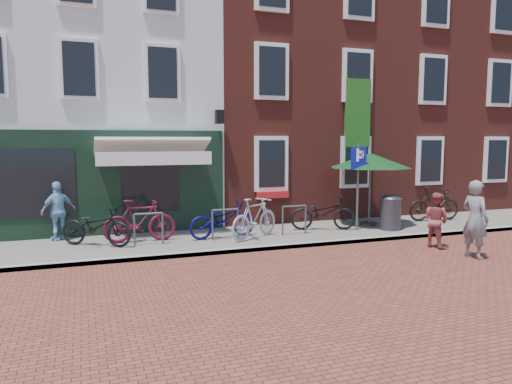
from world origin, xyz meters
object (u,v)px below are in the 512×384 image
object	(u,v)px
bicycle_0	(96,226)
boy	(436,220)
bicycle_1	(140,221)
bicycle_4	(323,213)
parasol	(370,158)
cafe_person	(59,211)
parking_sign	(358,172)
litter_bin	(391,210)
bicycle_3	(255,218)
woman	(475,219)
bicycle_2	(223,219)
bicycle_5	(434,204)

from	to	relation	value
bicycle_0	boy	bearing A→B (deg)	-74.85
bicycle_1	bicycle_4	xyz separation A→B (m)	(5.25, -0.10, -0.05)
parasol	cafe_person	distance (m)	9.09
parking_sign	parasol	distance (m)	1.08
parking_sign	bicycle_1	world-z (taller)	parking_sign
parking_sign	bicycle_1	xyz separation A→B (m)	(-6.18, 0.47, -1.14)
bicycle_0	bicycle_1	world-z (taller)	bicycle_1
litter_bin	bicycle_0	xyz separation A→B (m)	(-8.21, 0.64, -0.07)
cafe_person	bicycle_4	bearing A→B (deg)	145.61
parking_sign	bicycle_3	world-z (taller)	parking_sign
woman	bicycle_2	bearing A→B (deg)	44.09
parasol	bicycle_3	bearing A→B (deg)	-169.56
parking_sign	bicycle_5	distance (m)	3.48
bicycle_0	parking_sign	bearing A→B (deg)	-59.77
boy	bicycle_2	world-z (taller)	boy
parasol	bicycle_4	world-z (taller)	parasol
bicycle_4	bicycle_5	world-z (taller)	bicycle_5
litter_bin	bicycle_0	bearing A→B (deg)	175.57
boy	litter_bin	bearing A→B (deg)	-17.30
cafe_person	bicycle_5	world-z (taller)	cafe_person
boy	bicycle_5	world-z (taller)	boy
parking_sign	bicycle_3	bearing A→B (deg)	-177.68
woman	cafe_person	world-z (taller)	woman
litter_bin	bicycle_3	bearing A→B (deg)	177.88
boy	parasol	bearing A→B (deg)	-13.93
bicycle_3	bicycle_5	world-z (taller)	same
bicycle_5	bicycle_1	bearing A→B (deg)	95.49
boy	cafe_person	distance (m)	9.78
bicycle_2	bicycle_5	distance (m)	7.26
bicycle_1	bicycle_5	distance (m)	9.42
bicycle_3	bicycle_4	bearing A→B (deg)	-109.42
litter_bin	bicycle_2	size ratio (longest dim) A/B	0.58
boy	bicycle_4	size ratio (longest dim) A/B	0.74
bicycle_1	bicycle_2	xyz separation A→B (m)	(2.16, -0.21, -0.05)
parking_sign	boy	size ratio (longest dim) A/B	1.81
bicycle_5	parasol	bearing A→B (deg)	93.79
bicycle_4	bicycle_5	distance (m)	4.17
bicycle_5	boy	bearing A→B (deg)	145.39
bicycle_3	bicycle_5	xyz separation A→B (m)	(6.48, 0.70, 0.00)
boy	bicycle_0	xyz separation A→B (m)	(-8.15, 2.63, -0.11)
parking_sign	bicycle_4	xyz separation A→B (m)	(-0.93, 0.38, -1.20)
cafe_person	bicycle_5	size ratio (longest dim) A/B	0.85
litter_bin	bicycle_3	world-z (taller)	bicycle_3
cafe_person	bicycle_4	xyz separation A→B (m)	(7.23, -1.03, -0.28)
litter_bin	woman	xyz separation A→B (m)	(0.04, -3.19, 0.24)
parasol	bicycle_5	size ratio (longest dim) A/B	1.36
bicycle_0	parasol	bearing A→B (deg)	-55.13
bicycle_2	bicycle_4	xyz separation A→B (m)	(3.09, 0.11, 0.00)
boy	bicycle_1	xyz separation A→B (m)	(-7.07, 2.75, -0.05)
bicycle_2	parking_sign	bearing A→B (deg)	-101.65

